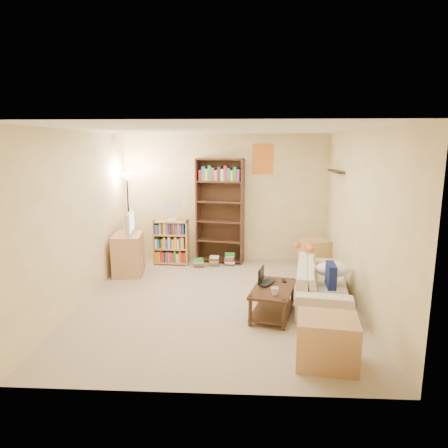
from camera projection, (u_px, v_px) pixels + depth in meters
The scene contains 19 objects.
room at pixel (218, 193), 5.64m from camera, with size 4.50×4.54×2.52m.
sofa at pixel (322, 282), 5.96m from camera, with size 1.03×1.98×0.55m, color beige.
navy_pillow at pixel (331, 275), 5.50m from camera, with size 0.36×0.11×0.33m, color navy.
cream_blanket at pixel (332, 269), 5.93m from camera, with size 0.51×0.36×0.22m, color white.
tabby_cat at pixel (307, 247), 6.63m from camera, with size 0.44×0.21×0.15m.
coffee_table at pixel (273, 298), 5.40m from camera, with size 0.71×1.01×0.40m.
laptop at pixel (270, 283), 5.50m from camera, with size 0.37×0.42×0.03m, color black.
laptop_screen at pixel (261, 275), 5.51m from camera, with size 0.01×0.30×0.20m, color white.
mug at pixel (275, 291), 5.10m from camera, with size 0.14×0.14×0.10m, color silver.
tv_remote at pixel (284, 280), 5.63m from camera, with size 0.05×0.16×0.02m, color black.
tv_stand at pixel (128, 254), 7.15m from camera, with size 0.49×0.68×0.73m, color tan.
television at pixel (127, 223), 7.04m from camera, with size 0.18×0.73×0.41m, color black.
tall_bookshelf at pixel (220, 208), 7.76m from camera, with size 0.96×0.45×2.04m.
short_bookshelf at pixel (171, 242), 7.74m from camera, with size 0.68×0.29×0.86m.
desk_fan at pixel (172, 209), 7.56m from camera, with size 0.31×0.17×0.43m.
floor_lamp at pixel (128, 193), 7.41m from camera, with size 0.30×0.30×1.78m.
side_table at pixel (315, 254), 7.52m from camera, with size 0.48×0.48×0.55m, color tan.
end_cabinet at pixel (327, 341), 4.20m from camera, with size 0.63×0.52×0.52m, color tan.
book_stacks at pixel (216, 261), 7.66m from camera, with size 0.78×0.31×0.24m.
Camera 1 is at (0.37, -5.60, 2.30)m, focal length 32.00 mm.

